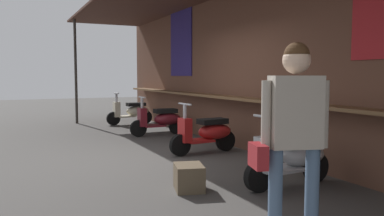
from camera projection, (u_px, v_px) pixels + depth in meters
The scene contains 8 objects.
ground_plane at pixel (154, 158), 6.94m from camera, with size 38.75×38.75×0.00m, color #474442.
market_stall_facade at pixel (242, 53), 7.57m from camera, with size 13.84×2.64×3.42m.
scooter_cream at pixel (132, 111), 11.74m from camera, with size 0.46×1.40×0.97m.
scooter_maroon at pixel (161, 120), 9.57m from camera, with size 0.46×1.40×0.97m.
scooter_red at pixel (207, 133), 7.38m from camera, with size 0.49×1.40×0.97m.
scooter_silver at pixel (293, 157), 5.17m from camera, with size 0.48×1.40×0.97m.
shopper_with_handbag at pixel (293, 123), 3.26m from camera, with size 0.37×0.69×1.74m.
merchandise_crate at pixel (189, 177), 5.00m from camera, with size 0.44×0.35×0.33m, color brown.
Camera 1 is at (6.47, -2.34, 1.47)m, focal length 36.46 mm.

